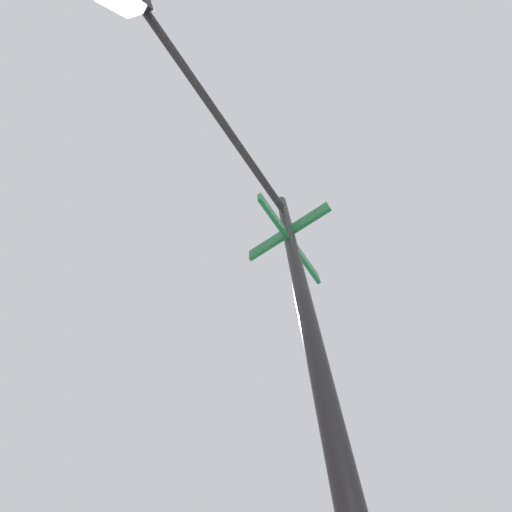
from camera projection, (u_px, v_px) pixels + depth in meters
The scene contains 1 object.
traffic_signal_near at pixel (213, 144), 2.77m from camera, with size 1.55×3.24×5.92m.
Camera 1 is at (-6.66, -5.55, 1.31)m, focal length 24.55 mm.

